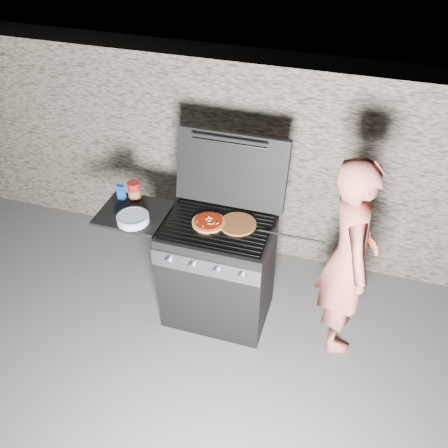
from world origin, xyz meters
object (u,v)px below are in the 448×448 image
(gas_grill, at_px, (188,266))
(sauce_jar, at_px, (134,191))
(pizza_topped, at_px, (209,222))
(person, at_px, (349,258))

(gas_grill, relative_size, sauce_jar, 9.14)
(pizza_topped, relative_size, sauce_jar, 1.66)
(pizza_topped, distance_m, person, 1.03)
(gas_grill, height_order, sauce_jar, sauce_jar)
(person, bearing_deg, gas_grill, 77.91)
(pizza_topped, xyz_separation_m, person, (1.02, 0.04, -0.12))
(gas_grill, bearing_deg, sauce_jar, 161.10)
(gas_grill, bearing_deg, pizza_topped, 6.83)
(pizza_topped, height_order, person, person)
(person, bearing_deg, pizza_topped, 77.25)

